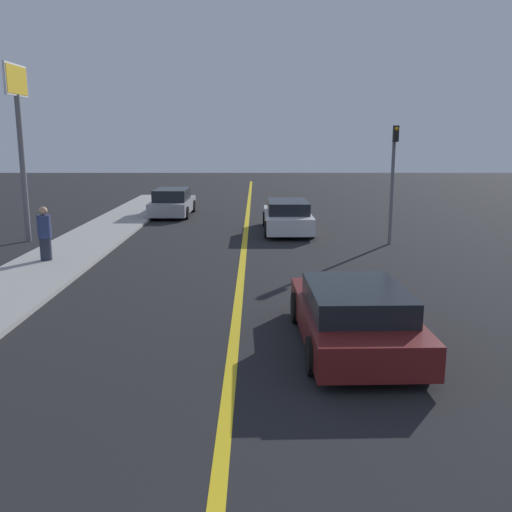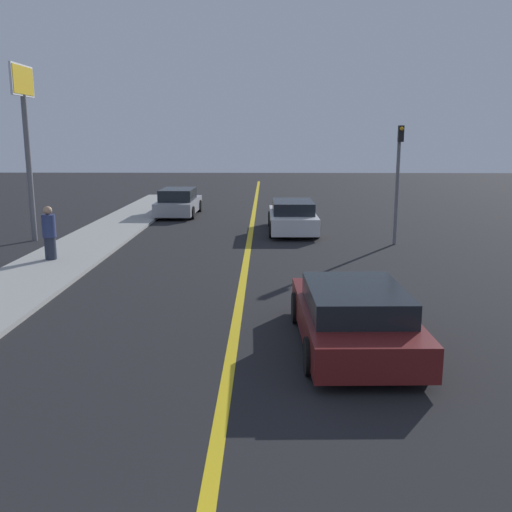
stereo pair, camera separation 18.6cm
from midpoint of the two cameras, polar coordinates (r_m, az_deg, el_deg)
road_center_line at (r=19.99m, az=-0.49°, el=0.97°), size 0.20×60.00×0.01m
sidewalk_left at (r=20.52m, az=-16.66°, el=0.90°), size 2.52×35.15×0.11m
car_near_right_lane at (r=10.58m, az=10.20°, el=-5.93°), size 2.11×4.35×1.16m
car_ahead_center at (r=23.04m, az=3.90°, el=3.95°), size 1.95×4.66×1.28m
car_far_distant at (r=28.17m, az=-7.56°, el=5.32°), size 1.91×4.42×1.31m
pedestrian_far_standing at (r=18.29m, az=-19.69°, el=2.16°), size 0.40×0.40×1.63m
traffic_light at (r=20.66m, az=14.27°, el=8.06°), size 0.18×0.40×4.15m
roadside_sign at (r=22.34m, az=-21.90°, el=13.08°), size 0.20×1.83×6.25m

